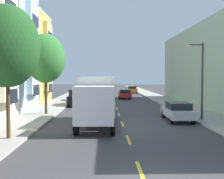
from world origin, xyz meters
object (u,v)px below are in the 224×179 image
parked_sedan_orange (132,90)px  moving_red_sedan (125,94)px  parked_suv_black (78,97)px  parked_suv_navy (82,94)px  parked_sedan_silver (178,111)px  street_tree_second (46,59)px  street_tree_nearest (7,46)px  delivery_box_truck (97,98)px  parked_sedan_champagne (86,92)px  street_lamp (200,75)px

parked_sedan_orange → moving_red_sedan: same height
parked_suv_black → parked_suv_navy: bearing=89.5°
parked_sedan_silver → street_tree_second: bearing=163.7°
parked_sedan_orange → parked_suv_black: bearing=-110.2°
street_tree_nearest → street_tree_second: (0.00, 9.56, -0.04)m
delivery_box_truck → parked_sedan_champagne: bearing=95.4°
parked_sedan_silver → street_lamp: bearing=-14.1°
street_tree_second → parked_suv_navy: 14.95m
moving_red_sedan → street_tree_nearest: bearing=-106.5°
parked_sedan_orange → parked_suv_navy: 19.43m
parked_sedan_silver → moving_red_sedan: bearing=96.9°
street_tree_nearest → delivery_box_truck: (4.61, 4.70, -3.07)m
delivery_box_truck → moving_red_sedan: (3.59, 22.93, -1.18)m
parked_sedan_orange → moving_red_sedan: (-2.47, -13.61, 0.00)m
street_tree_second → parked_suv_black: street_tree_second is taller
street_tree_second → street_tree_nearest: bearing=-90.0°
parked_sedan_silver → moving_red_sedan: size_ratio=1.01×
street_tree_nearest → parked_sedan_orange: size_ratio=1.57×
street_tree_nearest → parked_sedan_silver: (10.76, 6.42, -4.26)m
street_tree_nearest → parked_suv_black: bearing=83.5°
parked_suv_black → street_lamp: bearing=-48.4°
street_tree_nearest → parked_sedan_champagne: street_tree_nearest is taller
parked_sedan_silver → parked_suv_navy: bearing=116.6°
street_tree_second → parked_sedan_champagne: 23.85m
street_tree_nearest → street_tree_second: street_tree_nearest is taller
street_tree_second → parked_suv_navy: (2.05, 14.26, -3.98)m
parked_sedan_orange → moving_red_sedan: 13.83m
delivery_box_truck → street_tree_nearest: bearing=-134.4°
parked_suv_black → delivery_box_truck: bearing=-78.6°
parked_sedan_orange → moving_red_sedan: size_ratio=1.00×
parked_sedan_silver → moving_red_sedan: same height
street_tree_second → parked_sedan_champagne: size_ratio=1.54×
street_lamp → parked_suv_navy: bearing=120.0°
street_tree_nearest → moving_red_sedan: size_ratio=1.57×
street_tree_nearest → parked_suv_navy: 24.25m
street_tree_nearest → parked_sedan_orange: (10.67, 41.24, -4.26)m
parked_sedan_champagne → parked_sedan_silver: bearing=-71.6°
parked_suv_navy → moving_red_sedan: bearing=31.7°
parked_suv_navy → parked_sedan_silver: bearing=-63.4°
street_lamp → parked_sedan_silver: 3.24m
street_tree_second → delivery_box_truck: size_ratio=0.85×
street_tree_nearest → parked_sedan_silver: bearing=30.8°
parked_sedan_silver → street_tree_nearest: bearing=-149.2°
parked_suv_navy → delivery_box_truck: bearing=-82.4°
street_lamp → parked_sedan_champagne: street_lamp is taller
parked_sedan_champagne → moving_red_sedan: bearing=-40.4°
street_tree_nearest → street_tree_second: 9.56m
parked_sedan_orange → parked_suv_black: parked_suv_black is taller
delivery_box_truck → moving_red_sedan: bearing=81.1°
street_tree_nearest → parked_suv_navy: bearing=85.1°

